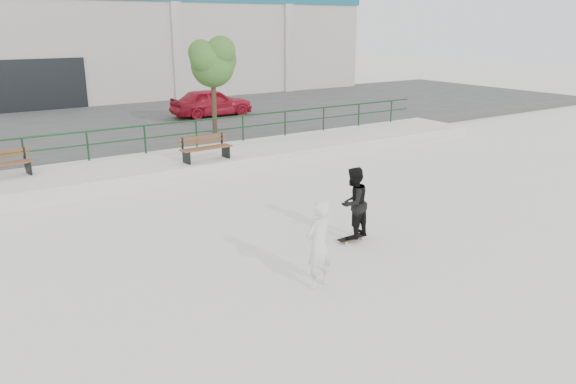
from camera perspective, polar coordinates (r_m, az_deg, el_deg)
ground at (r=11.29m, az=0.49°, el=-9.34°), size 120.00×120.00×0.00m
ledge at (r=19.35m, az=-15.61°, el=2.01°), size 30.00×3.00×0.50m
parking_strip at (r=27.39m, az=-21.40°, el=5.68°), size 60.00×14.00×0.50m
railing at (r=20.35m, az=-17.02°, el=5.48°), size 28.00×0.06×1.03m
commercial_building at (r=40.77m, az=-26.73°, el=14.49°), size 44.20×16.33×8.00m
bench_left at (r=18.94m, az=-27.10°, el=2.49°), size 1.80×0.69×0.81m
bench_right at (r=19.28m, az=-8.39°, el=4.42°), size 1.81×0.59×0.83m
tree at (r=23.98m, az=-7.64°, el=13.10°), size 2.25×2.00×4.00m
red_car at (r=28.61m, az=-7.78°, el=9.02°), size 4.12×1.76×1.39m
skateboard at (r=13.48m, az=6.53°, el=-4.65°), size 0.79×0.23×0.09m
standing_skater at (r=13.19m, az=6.65°, el=-1.10°), size 0.98×0.86×1.71m
seated_skater at (r=10.85m, az=3.13°, el=-5.37°), size 0.72×0.56×1.77m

